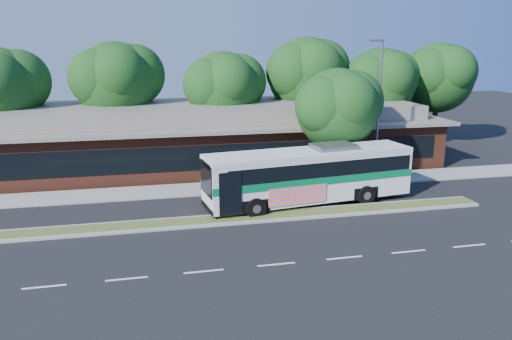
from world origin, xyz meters
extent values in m
plane|color=black|center=(0.00, 0.00, 0.00)|extent=(120.00, 120.00, 0.00)
cube|color=#3C4A1F|center=(0.00, 0.60, 0.07)|extent=(26.00, 1.10, 0.15)
cube|color=gray|center=(0.00, 6.40, 0.06)|extent=(44.00, 2.60, 0.12)
cube|color=#5E2C1D|center=(0.00, 13.00, 1.60)|extent=(32.00, 10.00, 3.20)
cube|color=#6B645A|center=(0.00, 13.00, 3.32)|extent=(33.20, 11.20, 0.24)
cube|color=#6B645A|center=(0.00, 13.00, 3.95)|extent=(30.00, 8.00, 1.00)
cube|color=black|center=(0.00, 7.97, 1.70)|extent=(30.00, 0.06, 1.60)
cylinder|color=slate|center=(9.60, 6.00, 4.50)|extent=(0.16, 0.16, 9.00)
cube|color=slate|center=(9.20, 6.00, 9.00)|extent=(0.90, 0.18, 0.14)
cylinder|color=black|center=(-15.00, 15.00, 1.99)|extent=(0.44, 0.44, 3.99)
sphere|color=#143C15|center=(-13.70, 15.43, 6.19)|extent=(4.52, 4.52, 4.52)
cylinder|color=black|center=(-7.00, 16.00, 2.10)|extent=(0.44, 0.44, 4.20)
sphere|color=#143C15|center=(-7.00, 16.00, 6.00)|extent=(6.00, 6.00, 6.00)
sphere|color=#143C15|center=(-5.65, 16.45, 6.48)|extent=(4.68, 4.68, 4.68)
cylinder|color=black|center=(1.00, 15.00, 1.89)|extent=(0.44, 0.44, 3.78)
sphere|color=#143C15|center=(1.00, 15.00, 5.46)|extent=(5.60, 5.60, 5.60)
sphere|color=#143C15|center=(2.26, 15.42, 5.91)|extent=(4.37, 4.37, 4.37)
cylinder|color=black|center=(8.00, 16.00, 2.21)|extent=(0.44, 0.44, 4.41)
sphere|color=#143C15|center=(8.00, 16.00, 6.27)|extent=(6.20, 6.20, 6.20)
sphere|color=#143C15|center=(9.39, 16.46, 6.77)|extent=(4.84, 4.84, 4.84)
cylinder|color=black|center=(14.00, 15.00, 1.93)|extent=(0.44, 0.44, 3.86)
sphere|color=#143C15|center=(14.00, 15.00, 5.60)|extent=(5.80, 5.80, 5.80)
sphere|color=#143C15|center=(15.30, 15.43, 6.07)|extent=(4.52, 4.52, 4.52)
cylinder|color=black|center=(20.00, 16.00, 2.06)|extent=(0.44, 0.44, 4.12)
sphere|color=#143C15|center=(20.00, 16.00, 5.92)|extent=(6.00, 6.00, 6.00)
sphere|color=#143C15|center=(21.35, 16.45, 6.40)|extent=(4.68, 4.68, 4.68)
cube|color=silver|center=(3.84, 2.40, 1.70)|extent=(12.08, 4.09, 2.73)
cube|color=black|center=(4.14, 2.44, 2.24)|extent=(11.15, 4.01, 0.82)
cube|color=silver|center=(3.84, 2.40, 2.94)|extent=(12.10, 4.11, 0.26)
cube|color=#046B38|center=(3.84, 2.40, 1.62)|extent=(12.15, 4.16, 0.38)
cube|color=black|center=(-2.05, 1.60, 2.03)|extent=(0.36, 2.20, 1.69)
cube|color=black|center=(9.73, 3.20, 2.34)|extent=(0.34, 2.05, 1.09)
cube|color=#E844DF|center=(2.74, 0.95, 0.99)|extent=(3.33, 0.50, 0.99)
cube|color=slate|center=(5.31, 2.60, 3.20)|extent=(2.56, 1.88, 0.30)
cylinder|color=black|center=(0.39, 0.68, 0.54)|extent=(1.12, 0.50, 1.09)
cylinder|color=black|center=(0.06, 3.14, 0.54)|extent=(1.12, 0.50, 1.09)
cylinder|color=black|center=(6.94, 1.57, 0.54)|extent=(1.12, 0.50, 1.09)
cylinder|color=black|center=(6.61, 4.03, 0.54)|extent=(1.12, 0.50, 1.09)
cylinder|color=black|center=(6.87, 6.20, 1.64)|extent=(0.44, 0.44, 3.27)
sphere|color=#143C15|center=(6.87, 6.20, 4.81)|extent=(5.13, 5.13, 5.13)
sphere|color=#143C15|center=(8.02, 6.59, 5.22)|extent=(4.00, 4.00, 4.00)
camera|label=1|loc=(-4.93, -23.33, 8.89)|focal=35.00mm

